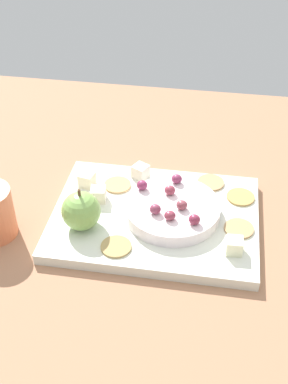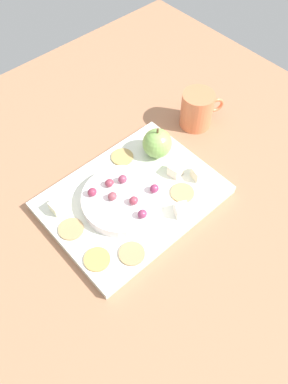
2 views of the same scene
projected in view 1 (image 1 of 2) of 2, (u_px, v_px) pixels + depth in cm
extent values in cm
cube|color=#9D6C4E|center=(169.00, 242.00, 89.16)|extent=(129.36, 108.81, 3.86)
cube|color=silver|center=(155.00, 218.00, 89.73)|extent=(35.87, 26.73, 1.99)
cylinder|color=white|center=(170.00, 209.00, 88.18)|extent=(16.63, 16.63, 2.36)
sphere|color=#81B254|center=(81.00, 211.00, 84.59)|extent=(6.64, 6.64, 6.64)
cylinder|color=brown|center=(79.00, 192.00, 82.16)|extent=(0.50, 0.50, 1.20)
cube|color=silver|center=(141.00, 172.00, 96.70)|extent=(3.54, 3.54, 2.62)
cube|color=#F4F3C3|center=(234.00, 246.00, 80.97)|extent=(2.73, 2.73, 2.62)
cube|color=#F9E5CC|center=(98.00, 194.00, 91.24)|extent=(2.96, 2.96, 2.62)
cube|color=#F5E9C7|center=(87.00, 180.00, 94.71)|extent=(3.12, 3.12, 2.62)
cylinder|color=tan|center=(239.00, 229.00, 85.77)|extent=(5.05, 5.05, 0.40)
cylinder|color=tan|center=(241.00, 197.00, 92.41)|extent=(5.05, 5.05, 0.40)
cylinder|color=tan|center=(211.00, 183.00, 95.80)|extent=(5.05, 5.05, 0.40)
cylinder|color=tan|center=(116.00, 247.00, 82.38)|extent=(5.05, 5.05, 0.40)
cylinder|color=tan|center=(118.00, 185.00, 95.24)|extent=(5.05, 5.05, 0.40)
ellipsoid|color=#8E3055|center=(142.00, 185.00, 90.20)|extent=(1.93, 1.74, 1.80)
ellipsoid|color=#943748|center=(170.00, 190.00, 89.13)|extent=(1.93, 1.74, 1.71)
ellipsoid|color=maroon|center=(194.00, 220.00, 82.97)|extent=(1.93, 1.74, 1.81)
ellipsoid|color=#893E49|center=(182.00, 205.00, 86.00)|extent=(1.93, 1.74, 1.65)
ellipsoid|color=#87384F|center=(155.00, 209.00, 85.14)|extent=(1.93, 1.74, 1.80)
ellipsoid|color=#873154|center=(176.00, 179.00, 91.75)|extent=(1.93, 1.74, 1.73)
ellipsoid|color=#8B3445|center=(173.00, 216.00, 83.84)|extent=(1.93, 1.74, 1.62)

